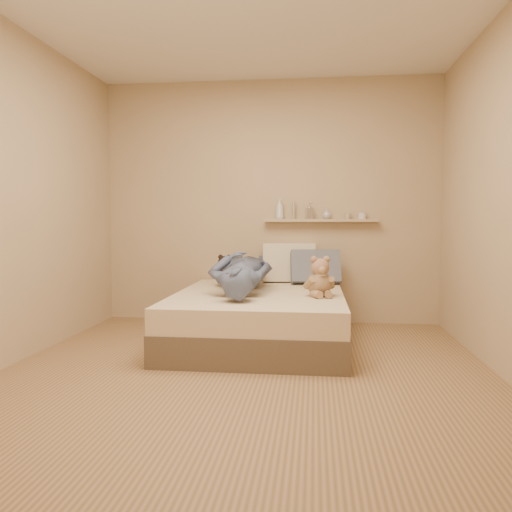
# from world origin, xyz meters

# --- Properties ---
(room) EXTENTS (3.80, 3.80, 3.80)m
(room) POSITION_xyz_m (0.00, 0.00, 1.30)
(room) COLOR #9B7250
(room) RESTS_ON ground
(bed) EXTENTS (1.50, 1.90, 0.45)m
(bed) POSITION_xyz_m (0.00, 0.93, 0.22)
(bed) COLOR brown
(bed) RESTS_ON floor
(game_console) EXTENTS (0.21, 0.13, 0.07)m
(game_console) POSITION_xyz_m (-0.14, 0.43, 0.62)
(game_console) COLOR silver
(game_console) RESTS_ON bed
(teddy_bear) EXTENTS (0.28, 0.28, 0.35)m
(teddy_bear) POSITION_xyz_m (0.54, 0.76, 0.59)
(teddy_bear) COLOR #A38859
(teddy_bear) RESTS_ON bed
(dark_plush) EXTENTS (0.20, 0.20, 0.31)m
(dark_plush) POSITION_xyz_m (-0.39, 1.36, 0.58)
(dark_plush) COLOR black
(dark_plush) RESTS_ON bed
(pillow_cream) EXTENTS (0.58, 0.30, 0.42)m
(pillow_cream) POSITION_xyz_m (0.22, 1.76, 0.65)
(pillow_cream) COLOR beige
(pillow_cream) RESTS_ON bed
(pillow_grey) EXTENTS (0.53, 0.32, 0.37)m
(pillow_grey) POSITION_xyz_m (0.50, 1.62, 0.62)
(pillow_grey) COLOR slate
(pillow_grey) RESTS_ON bed
(person) EXTENTS (0.66, 1.57, 0.37)m
(person) POSITION_xyz_m (-0.18, 1.04, 0.63)
(person) COLOR #4C5077
(person) RESTS_ON bed
(wall_shelf) EXTENTS (1.20, 0.12, 0.03)m
(wall_shelf) POSITION_xyz_m (0.55, 1.84, 1.10)
(wall_shelf) COLOR tan
(wall_shelf) RESTS_ON wall_back
(shelf_bottles) EXTENTS (0.96, 0.11, 0.21)m
(shelf_bottles) POSITION_xyz_m (0.43, 1.84, 1.19)
(shelf_bottles) COLOR silver
(shelf_bottles) RESTS_ON wall_shelf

